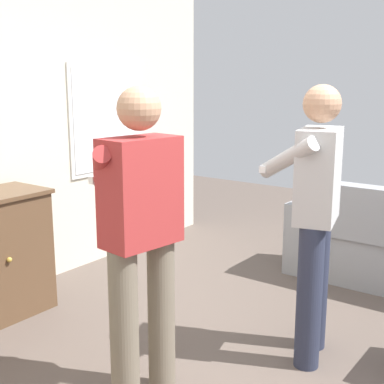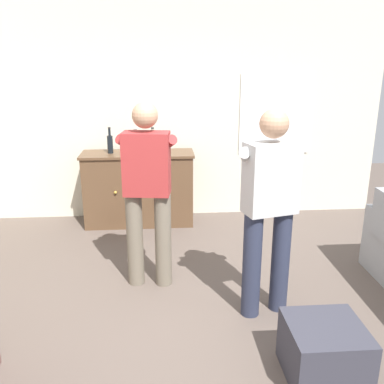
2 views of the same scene
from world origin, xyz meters
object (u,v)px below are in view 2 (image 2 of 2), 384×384
bottle_spirits_clear (110,143)px  person_standing_left (148,187)px  bottle_wine_green (153,143)px  ottoman (324,351)px  bottle_liquor_amber (136,144)px  person_standing_right (269,205)px  sideboard_cabinet (139,188)px

bottle_spirits_clear → person_standing_left: 1.63m
bottle_wine_green → ottoman: (1.13, -2.83, -0.85)m
bottle_wine_green → bottle_liquor_amber: size_ratio=1.12×
bottle_liquor_amber → person_standing_right: person_standing_right is taller
bottle_spirits_clear → person_standing_right: size_ratio=0.19×
sideboard_cabinet → bottle_wine_green: size_ratio=4.33×
sideboard_cabinet → person_standing_left: (0.16, -1.54, 0.48)m
person_standing_right → bottle_spirits_clear: bearing=124.6°
bottle_liquor_amber → bottle_spirits_clear: bearing=-178.6°
bottle_wine_green → bottle_spirits_clear: size_ratio=1.00×
bottle_wine_green → ottoman: bearing=-68.2°
sideboard_cabinet → person_standing_left: 1.62m
bottle_spirits_clear → ottoman: bottle_spirits_clear is taller
bottle_wine_green → person_standing_left: size_ratio=0.19×
ottoman → person_standing_left: (-1.16, 1.34, 0.75)m
person_standing_right → sideboard_cabinet: bearing=118.2°
bottle_liquor_amber → person_standing_left: person_standing_left is taller
sideboard_cabinet → person_standing_left: person_standing_left is taller
bottle_liquor_amber → person_standing_right: size_ratio=0.17×
bottle_wine_green → person_standing_right: person_standing_right is taller
sideboard_cabinet → bottle_spirits_clear: bottle_spirits_clear is taller
bottle_spirits_clear → person_standing_right: (1.44, -2.09, -0.10)m
sideboard_cabinet → bottle_wine_green: (0.19, -0.05, 0.58)m
bottle_spirits_clear → bottle_wine_green: bearing=-6.1°
bottle_wine_green → bottle_spirits_clear: bearing=173.9°
ottoman → person_standing_right: 1.11m
bottle_wine_green → person_standing_right: size_ratio=0.19×
bottle_liquor_amber → sideboard_cabinet: bearing=-39.1°
ottoman → person_standing_right: (-0.21, 0.80, 0.75)m
sideboard_cabinet → ottoman: bearing=-65.3°
sideboard_cabinet → person_standing_right: (1.11, -2.08, 0.48)m
bottle_liquor_amber → ottoman: (1.34, -2.89, -0.83)m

